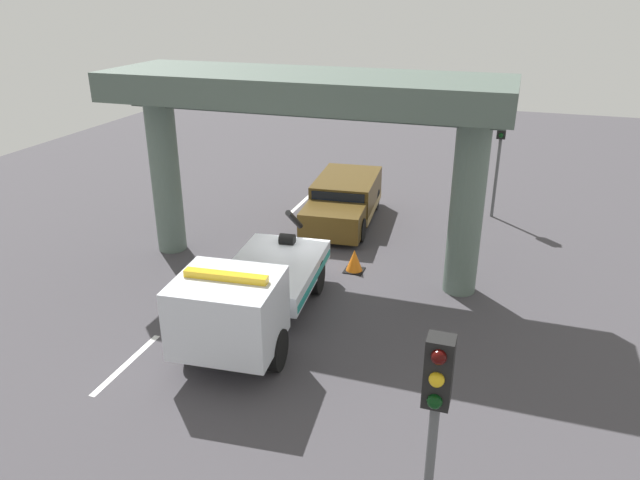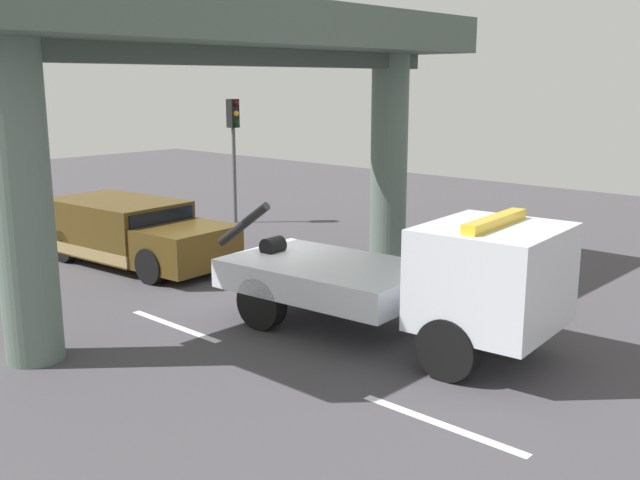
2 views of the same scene
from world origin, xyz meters
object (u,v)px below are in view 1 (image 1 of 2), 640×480
at_px(traffic_light_near, 500,143).
at_px(traffic_light_far, 433,430).
at_px(traffic_cone_orange, 354,261).
at_px(tow_truck_white, 250,294).
at_px(towed_van_green, 344,201).

height_order(traffic_light_near, traffic_light_far, traffic_light_far).
bearing_deg(traffic_light_near, traffic_light_far, 0.00).
xyz_separation_m(traffic_light_far, traffic_cone_orange, (-10.61, -3.82, -3.03)).
xyz_separation_m(traffic_light_near, traffic_light_far, (17.00, 0.00, 0.45)).
relative_size(traffic_light_near, traffic_cone_orange, 5.57).
height_order(tow_truck_white, traffic_light_near, traffic_light_near).
distance_m(traffic_light_far, traffic_cone_orange, 11.67).
relative_size(towed_van_green, traffic_cone_orange, 7.48).
bearing_deg(towed_van_green, tow_truck_white, 0.49).
bearing_deg(traffic_light_far, tow_truck_white, -139.01).
xyz_separation_m(tow_truck_white, traffic_light_far, (6.10, 5.30, 2.17)).
bearing_deg(traffic_light_far, towed_van_green, -160.01).
bearing_deg(towed_van_green, traffic_light_far, 19.99).
relative_size(towed_van_green, traffic_light_far, 1.15).
relative_size(tow_truck_white, traffic_light_far, 1.58).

